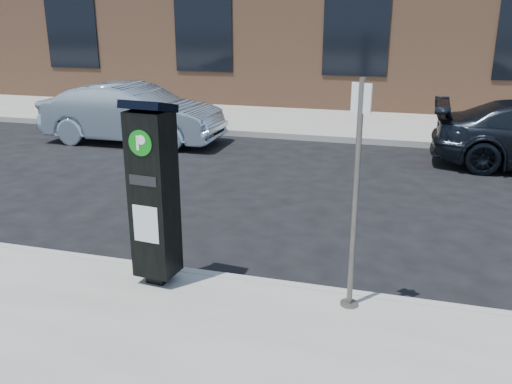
% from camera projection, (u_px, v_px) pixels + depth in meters
% --- Properties ---
extents(ground, '(120.00, 120.00, 0.00)m').
position_uv_depth(ground, '(232.00, 287.00, 6.39)').
color(ground, black).
rests_on(ground, ground).
extents(sidewalk_far, '(60.00, 12.00, 0.15)m').
position_uv_depth(sidewalk_far, '(358.00, 104.00, 19.15)').
color(sidewalk_far, gray).
rests_on(sidewalk_far, ground).
extents(curb_near, '(60.00, 0.12, 0.16)m').
position_uv_depth(curb_near, '(231.00, 282.00, 6.35)').
color(curb_near, '#9E9B93').
rests_on(curb_near, ground).
extents(curb_far, '(60.00, 0.12, 0.16)m').
position_uv_depth(curb_far, '(333.00, 139.00, 13.69)').
color(curb_far, '#9E9B93').
rests_on(curb_far, ground).
extents(parking_kiosk, '(0.52, 0.47, 2.09)m').
position_uv_depth(parking_kiosk, '(154.00, 192.00, 5.89)').
color(parking_kiosk, black).
rests_on(parking_kiosk, sidewalk_near).
extents(sign_pole, '(0.20, 0.19, 2.36)m').
position_uv_depth(sign_pole, '(355.00, 200.00, 5.33)').
color(sign_pole, '#4F4C46').
rests_on(sign_pole, sidewalk_near).
extents(car_silver, '(4.50, 1.64, 1.47)m').
position_uv_depth(car_silver, '(133.00, 113.00, 13.42)').
color(car_silver, '#9AB2C4').
rests_on(car_silver, ground).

